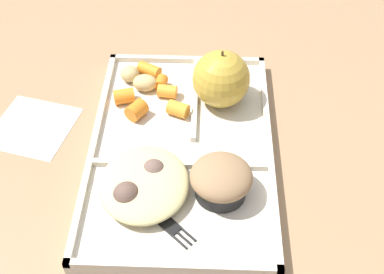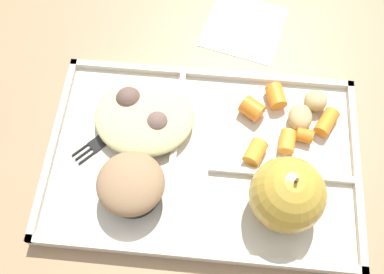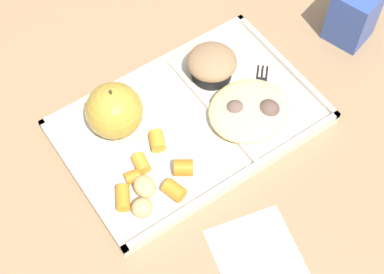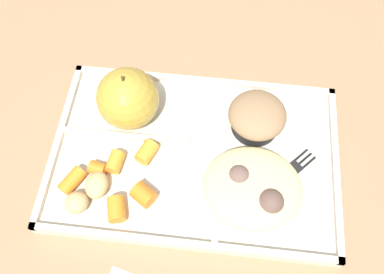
{
  "view_description": "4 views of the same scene",
  "coord_description": "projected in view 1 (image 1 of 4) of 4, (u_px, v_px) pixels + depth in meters",
  "views": [
    {
      "loc": [
        0.5,
        0.03,
        0.56
      ],
      "look_at": [
        0.02,
        0.02,
        0.06
      ],
      "focal_mm": 48.64,
      "sensor_mm": 36.0,
      "label": 1
    },
    {
      "loc": [
        -0.01,
        0.21,
        0.52
      ],
      "look_at": [
        0.01,
        -0.0,
        0.07
      ],
      "focal_mm": 39.71,
      "sensor_mm": 36.0,
      "label": 2
    },
    {
      "loc": [
        -0.28,
        -0.41,
        0.76
      ],
      "look_at": [
        -0.03,
        -0.05,
        0.07
      ],
      "focal_mm": 53.12,
      "sensor_mm": 36.0,
      "label": 3
    },
    {
      "loc": [
        0.02,
        -0.24,
        0.53
      ],
      "look_at": [
        -0.0,
        0.0,
        0.06
      ],
      "focal_mm": 37.91,
      "sensor_mm": 36.0,
      "label": 4
    }
  ],
  "objects": [
    {
      "name": "ground",
      "position": [
        181.0,
        153.0,
        0.75
      ],
      "size": [
        6.0,
        6.0,
        0.0
      ],
      "primitive_type": "plane",
      "color": "#997551"
    },
    {
      "name": "lunch_tray",
      "position": [
        182.0,
        149.0,
        0.75
      ],
      "size": [
        0.4,
        0.26,
        0.02
      ],
      "color": "beige",
      "rests_on": "ground"
    },
    {
      "name": "green_apple",
      "position": [
        221.0,
        79.0,
        0.78
      ],
      "size": [
        0.09,
        0.09,
        0.09
      ],
      "color": "#B79333",
      "rests_on": "lunch_tray"
    },
    {
      "name": "bran_muffin",
      "position": [
        221.0,
        180.0,
        0.66
      ],
      "size": [
        0.08,
        0.08,
        0.05
      ],
      "color": "black",
      "rests_on": "lunch_tray"
    },
    {
      "name": "carrot_slice_edge",
      "position": [
        149.0,
        70.0,
        0.84
      ],
      "size": [
        0.04,
        0.04,
        0.02
      ],
      "primitive_type": "cylinder",
      "rotation": [
        0.0,
        1.57,
        4.22
      ],
      "color": "orange",
      "rests_on": "lunch_tray"
    },
    {
      "name": "carrot_slice_tilted",
      "position": [
        124.0,
        96.0,
        0.8
      ],
      "size": [
        0.03,
        0.04,
        0.02
      ],
      "primitive_type": "cylinder",
      "rotation": [
        0.0,
        1.57,
        4.99
      ],
      "color": "orange",
      "rests_on": "lunch_tray"
    },
    {
      "name": "carrot_slice_near_corner",
      "position": [
        137.0,
        110.0,
        0.77
      ],
      "size": [
        0.04,
        0.04,
        0.03
      ],
      "primitive_type": "cylinder",
      "rotation": [
        0.0,
        1.57,
        2.54
      ],
      "color": "orange",
      "rests_on": "lunch_tray"
    },
    {
      "name": "carrot_slice_center",
      "position": [
        178.0,
        109.0,
        0.78
      ],
      "size": [
        0.03,
        0.04,
        0.02
      ],
      "primitive_type": "cylinder",
      "rotation": [
        0.0,
        1.57,
        4.31
      ],
      "color": "orange",
      "rests_on": "lunch_tray"
    },
    {
      "name": "carrot_slice_back",
      "position": [
        161.0,
        82.0,
        0.82
      ],
      "size": [
        0.02,
        0.02,
        0.02
      ],
      "primitive_type": "cylinder",
      "rotation": [
        0.0,
        1.57,
        6.09
      ],
      "color": "orange",
      "rests_on": "lunch_tray"
    },
    {
      "name": "carrot_slice_small",
      "position": [
        167.0,
        91.0,
        0.81
      ],
      "size": [
        0.02,
        0.03,
        0.02
      ],
      "primitive_type": "cylinder",
      "rotation": [
        0.0,
        1.57,
        1.43
      ],
      "color": "orange",
      "rests_on": "lunch_tray"
    },
    {
      "name": "potato_chunk_corner",
      "position": [
        130.0,
        74.0,
        0.83
      ],
      "size": [
        0.04,
        0.03,
        0.03
      ],
      "primitive_type": "ellipsoid",
      "rotation": [
        0.0,
        0.0,
        0.18
      ],
      "color": "tan",
      "rests_on": "lunch_tray"
    },
    {
      "name": "potato_chunk_small",
      "position": [
        145.0,
        83.0,
        0.82
      ],
      "size": [
        0.03,
        0.04,
        0.02
      ],
      "primitive_type": "ellipsoid",
      "rotation": [
        0.0,
        0.0,
        1.56
      ],
      "color": "tan",
      "rests_on": "lunch_tray"
    },
    {
      "name": "egg_noodle_pile",
      "position": [
        144.0,
        184.0,
        0.67
      ],
      "size": [
        0.13,
        0.12,
        0.03
      ],
      "primitive_type": "ellipsoid",
      "color": "#D6C684",
      "rests_on": "lunch_tray"
    },
    {
      "name": "meatball_center",
      "position": [
        127.0,
        195.0,
        0.66
      ],
      "size": [
        0.04,
        0.04,
        0.04
      ],
      "primitive_type": "sphere",
      "color": "brown",
      "rests_on": "lunch_tray"
    },
    {
      "name": "meatball_front",
      "position": [
        154.0,
        172.0,
        0.69
      ],
      "size": [
        0.03,
        0.03,
        0.03
      ],
      "primitive_type": "sphere",
      "color": "brown",
      "rests_on": "lunch_tray"
    },
    {
      "name": "meatball_back",
      "position": [
        160.0,
        173.0,
        0.69
      ],
      "size": [
        0.03,
        0.03,
        0.03
      ],
      "primitive_type": "sphere",
      "color": "brown",
      "rests_on": "lunch_tray"
    },
    {
      "name": "plastic_fork",
      "position": [
        156.0,
        214.0,
        0.66
      ],
      "size": [
        0.11,
        0.11,
        0.0
      ],
      "color": "black",
      "rests_on": "lunch_tray"
    },
    {
      "name": "paper_napkin",
      "position": [
        33.0,
        127.0,
        0.79
      ],
      "size": [
        0.14,
        0.14,
        0.0
      ],
      "primitive_type": "cube",
      "rotation": [
        0.0,
        0.0,
        -0.24
      ],
      "color": "white",
      "rests_on": "ground"
    }
  ]
}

